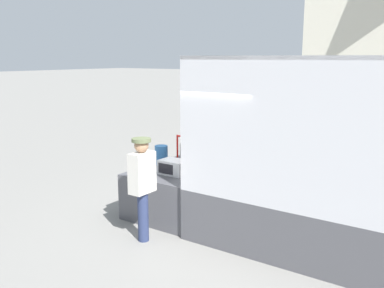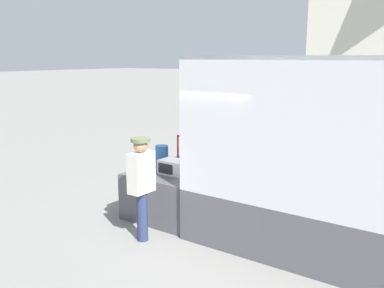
{
  "view_description": "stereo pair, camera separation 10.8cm",
  "coord_description": "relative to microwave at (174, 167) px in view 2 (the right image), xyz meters",
  "views": [
    {
      "loc": [
        4.02,
        -6.62,
        3.03
      ],
      "look_at": [
        -0.45,
        -0.2,
        1.43
      ],
      "focal_mm": 40.0,
      "sensor_mm": 36.0,
      "label": 1
    },
    {
      "loc": [
        4.11,
        -6.56,
        3.03
      ],
      "look_at": [
        -0.45,
        -0.2,
        1.43
      ],
      "focal_mm": 40.0,
      "sensor_mm": 36.0,
      "label": 2
    }
  ],
  "objects": [
    {
      "name": "orange_bucket",
      "position": [
        -0.67,
        0.46,
        0.06
      ],
      "size": [
        0.26,
        0.26,
        0.38
      ],
      "color": "#3370B2",
      "rests_on": "tailgate_deck"
    },
    {
      "name": "microwave",
      "position": [
        0.0,
        0.0,
        0.0
      ],
      "size": [
        0.51,
        0.38,
        0.27
      ],
      "color": "white",
      "rests_on": "tailgate_deck"
    },
    {
      "name": "portable_generator",
      "position": [
        -0.08,
        0.85,
        0.1
      ],
      "size": [
        0.6,
        0.49,
        0.61
      ],
      "color": "black",
      "rests_on": "tailgate_deck"
    },
    {
      "name": "worker_person",
      "position": [
        0.18,
        -1.09,
        0.07
      ],
      "size": [
        0.31,
        0.44,
        1.75
      ],
      "color": "navy",
      "rests_on": "ground"
    },
    {
      "name": "tailgate_deck",
      "position": [
        -0.09,
        0.49,
        -0.57
      ],
      "size": [
        1.5,
        2.23,
        0.88
      ],
      "primitive_type": "cube",
      "color": "#4C4C51",
      "rests_on": "ground"
    },
    {
      "name": "ground_plane",
      "position": [
        0.66,
        0.49,
        -1.01
      ],
      "size": [
        160.0,
        160.0,
        0.0
      ],
      "primitive_type": "plane",
      "color": "gray"
    }
  ]
}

